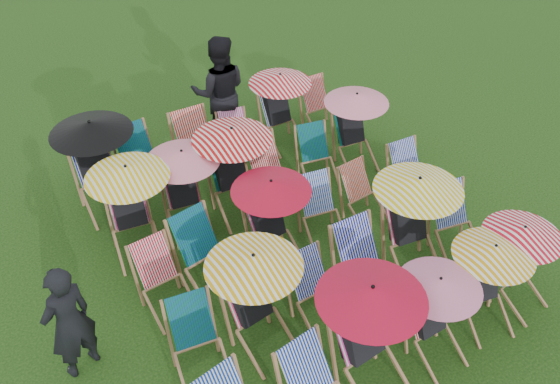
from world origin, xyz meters
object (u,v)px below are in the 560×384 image
deckchair_5 (519,264)px  person_rear (220,92)px  person_left (69,322)px  deckchair_29 (321,107)px

deckchair_5 → person_rear: 5.33m
deckchair_5 → person_rear: bearing=97.1°
deckchair_5 → person_left: bearing=150.2°
deckchair_5 → person_rear: size_ratio=0.59×
deckchair_5 → deckchair_29: 4.55m
deckchair_29 → person_left: 5.86m
deckchair_5 → person_rear: person_rear is taller
person_left → person_rear: person_rear is taller
deckchair_29 → person_left: (-5.20, -2.68, 0.37)m
deckchair_29 → person_rear: person_rear is taller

